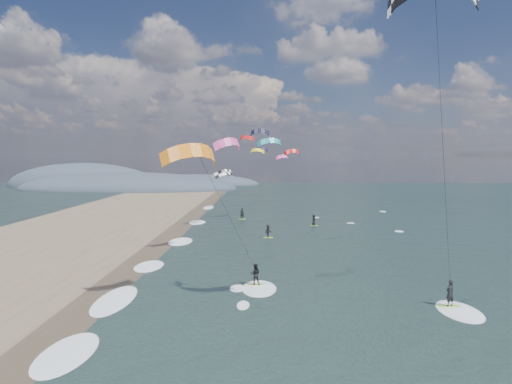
{
  "coord_description": "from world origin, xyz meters",
  "views": [
    {
      "loc": [
        -0.36,
        -22.59,
        10.02
      ],
      "look_at": [
        -1.0,
        12.0,
        7.0
      ],
      "focal_mm": 30.0,
      "sensor_mm": 36.0,
      "label": 1
    }
  ],
  "objects": [
    {
      "name": "wet_sand_strip",
      "position": [
        -12.0,
        10.0,
        0.0
      ],
      "size": [
        3.0,
        240.0,
        0.0
      ],
      "primitive_type": "cube",
      "color": "#382D23",
      "rests_on": "ground"
    },
    {
      "name": "shoreline_surf",
      "position": [
        -10.8,
        14.75,
        0.0
      ],
      "size": [
        2.4,
        79.4,
        0.11
      ],
      "color": "white",
      "rests_on": "ground"
    },
    {
      "name": "ground",
      "position": [
        0.0,
        0.0,
        0.0
      ],
      "size": [
        260.0,
        260.0,
        0.0
      ],
      "primitive_type": "plane",
      "color": "black",
      "rests_on": "ground"
    },
    {
      "name": "coastal_hills",
      "position": [
        -44.84,
        107.86,
        0.0
      ],
      "size": [
        80.0,
        41.0,
        15.0
      ],
      "color": "#3D4756",
      "rests_on": "ground"
    },
    {
      "name": "kitesurfer_near_a",
      "position": [
        8.72,
        0.13,
        14.88
      ],
      "size": [
        7.92,
        8.85,
        19.23
      ],
      "color": "#97DF27",
      "rests_on": "ground"
    },
    {
      "name": "far_kitesurfers",
      "position": [
        1.21,
        34.7,
        0.82
      ],
      "size": [
        11.6,
        15.61,
        1.76
      ],
      "color": "#97DF27",
      "rests_on": "ground"
    },
    {
      "name": "kitesurfer_near_b",
      "position": [
        -3.34,
        5.32,
        7.13
      ],
      "size": [
        7.02,
        8.98,
        11.55
      ],
      "color": "#97DF27",
      "rests_on": "ground"
    },
    {
      "name": "bg_kite_field",
      "position": [
        -0.87,
        58.1,
        11.51
      ],
      "size": [
        13.76,
        72.15,
        7.64
      ],
      "color": "red",
      "rests_on": "ground"
    }
  ]
}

